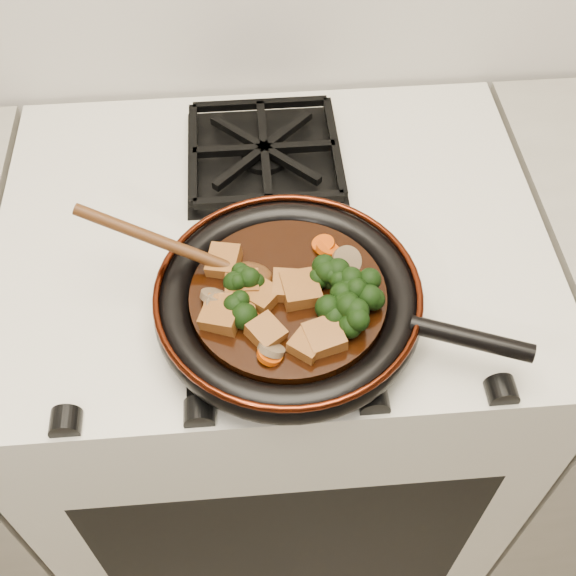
{
  "coord_description": "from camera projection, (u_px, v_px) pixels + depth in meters",
  "views": [
    {
      "loc": [
        -0.03,
        1.02,
        1.64
      ],
      "look_at": [
        0.01,
        1.53,
        0.97
      ],
      "focal_mm": 45.0,
      "sensor_mm": 36.0,
      "label": 1
    }
  ],
  "objects": [
    {
      "name": "carrot_coin_1",
      "position": [
        356.0,
        282.0,
        0.86
      ],
      "size": [
        0.03,
        0.03,
        0.02
      ],
      "primitive_type": "cylinder",
      "rotation": [
        -0.14,
        -0.32,
        0.0
      ],
      "color": "#C14005",
      "rests_on": "braising_sauce"
    },
    {
      "name": "tofu_cube_4",
      "position": [
        262.0,
        297.0,
        0.84
      ],
      "size": [
        0.05,
        0.05,
        0.02
      ],
      "primitive_type": "cube",
      "rotation": [
        -0.01,
        0.06,
        0.88
      ],
      "color": "brown",
      "rests_on": "braising_sauce"
    },
    {
      "name": "burner_grate_back",
      "position": [
        264.0,
        153.0,
        1.07
      ],
      "size": [
        0.23,
        0.23,
        0.03
      ],
      "primitive_type": null,
      "color": "black",
      "rests_on": "stove"
    },
    {
      "name": "broccoli_floret_0",
      "position": [
        245.0,
        280.0,
        0.85
      ],
      "size": [
        0.07,
        0.08,
        0.07
      ],
      "primitive_type": null,
      "rotation": [
        0.24,
        -0.11,
        0.22
      ],
      "color": "black",
      "rests_on": "braising_sauce"
    },
    {
      "name": "broccoli_floret_1",
      "position": [
        328.0,
        280.0,
        0.85
      ],
      "size": [
        0.09,
        0.08,
        0.07
      ],
      "primitive_type": null,
      "rotation": [
        -0.2,
        -0.11,
        1.18
      ],
      "color": "black",
      "rests_on": "braising_sauce"
    },
    {
      "name": "carrot_coin_3",
      "position": [
        328.0,
        250.0,
        0.89
      ],
      "size": [
        0.03,
        0.03,
        0.02
      ],
      "primitive_type": "cylinder",
      "rotation": [
        -0.25,
        0.3,
        0.0
      ],
      "color": "#C14005",
      "rests_on": "braising_sauce"
    },
    {
      "name": "broccoli_floret_5",
      "position": [
        354.0,
        317.0,
        0.82
      ],
      "size": [
        0.09,
        0.09,
        0.06
      ],
      "primitive_type": null,
      "rotation": [
        -0.04,
        0.1,
        0.63
      ],
      "color": "black",
      "rests_on": "braising_sauce"
    },
    {
      "name": "carrot_coin_5",
      "position": [
        323.0,
        244.0,
        0.9
      ],
      "size": [
        0.03,
        0.03,
        0.01
      ],
      "primitive_type": "cylinder",
      "rotation": [
        0.0,
        -0.21,
        0.0
      ],
      "color": "#C14005",
      "rests_on": "braising_sauce"
    },
    {
      "name": "mushroom_slice_0",
      "position": [
        347.0,
        261.0,
        0.88
      ],
      "size": [
        0.05,
        0.05,
        0.03
      ],
      "primitive_type": "cylinder",
      "rotation": [
        0.6,
        0.0,
        0.48
      ],
      "color": "brown",
      "rests_on": "braising_sauce"
    },
    {
      "name": "broccoli_floret_6",
      "position": [
        243.0,
        309.0,
        0.83
      ],
      "size": [
        0.07,
        0.07,
        0.07
      ],
      "primitive_type": null,
      "rotation": [
        0.22,
        -0.11,
        0.07
      ],
      "color": "black",
      "rests_on": "braising_sauce"
    },
    {
      "name": "braising_sauce",
      "position": [
        288.0,
        299.0,
        0.86
      ],
      "size": [
        0.24,
        0.24,
        0.02
      ],
      "primitive_type": "cylinder",
      "color": "black",
      "rests_on": "skillet"
    },
    {
      "name": "tofu_cube_8",
      "position": [
        222.0,
        316.0,
        0.83
      ],
      "size": [
        0.06,
        0.05,
        0.03
      ],
      "primitive_type": "cube",
      "rotation": [
        -0.03,
        0.12,
        2.78
      ],
      "color": "brown",
      "rests_on": "braising_sauce"
    },
    {
      "name": "carrot_coin_0",
      "position": [
        346.0,
        307.0,
        0.84
      ],
      "size": [
        0.03,
        0.03,
        0.02
      ],
      "primitive_type": "cylinder",
      "rotation": [
        0.02,
        -0.31,
        0.0
      ],
      "color": "#C14005",
      "rests_on": "braising_sauce"
    },
    {
      "name": "tofu_cube_3",
      "position": [
        266.0,
        333.0,
        0.81
      ],
      "size": [
        0.05,
        0.05,
        0.03
      ],
      "primitive_type": "cube",
      "rotation": [
        0.05,
        -0.12,
        2.2
      ],
      "color": "brown",
      "rests_on": "braising_sauce"
    },
    {
      "name": "mushroom_slice_2",
      "position": [
        271.0,
        349.0,
        0.8
      ],
      "size": [
        0.04,
        0.04,
        0.03
      ],
      "primitive_type": "cylinder",
      "rotation": [
        0.67,
        0.0,
        2.5
      ],
      "color": "brown",
      "rests_on": "braising_sauce"
    },
    {
      "name": "broccoli_floret_4",
      "position": [
        362.0,
        292.0,
        0.84
      ],
      "size": [
        0.07,
        0.07,
        0.08
      ],
      "primitive_type": null,
      "rotation": [
        0.18,
        -0.22,
        1.6
      ],
      "color": "black",
      "rests_on": "braising_sauce"
    },
    {
      "name": "carrot_coin_4",
      "position": [
        270.0,
        354.0,
        0.8
      ],
      "size": [
        0.03,
        0.03,
        0.02
      ],
      "primitive_type": "cylinder",
      "rotation": [
        -0.09,
        0.33,
        0.0
      ],
      "color": "#C14005",
      "rests_on": "braising_sauce"
    },
    {
      "name": "carrot_coin_2",
      "position": [
        256.0,
        305.0,
        0.84
      ],
      "size": [
        0.03,
        0.03,
        0.02
      ],
      "primitive_type": "cylinder",
      "rotation": [
        0.28,
        0.21,
        0.0
      ],
      "color": "#C14005",
      "rests_on": "braising_sauce"
    },
    {
      "name": "tofu_cube_1",
      "position": [
        224.0,
        262.0,
        0.87
      ],
      "size": [
        0.05,
        0.05,
        0.03
      ],
      "primitive_type": "cube",
      "rotation": [
        -0.07,
        -0.1,
        1.32
      ],
      "color": "brown",
      "rests_on": "braising_sauce"
    },
    {
      "name": "mushroom_slice_1",
      "position": [
        218.0,
        306.0,
        0.84
      ],
      "size": [
        0.04,
        0.05,
        0.03
      ],
      "primitive_type": "cylinder",
      "rotation": [
        0.73,
        0.0,
        1.02
      ],
      "color": "brown",
      "rests_on": "braising_sauce"
    },
    {
      "name": "tofu_cube_2",
      "position": [
        289.0,
        287.0,
        0.85
      ],
      "size": [
        0.04,
        0.04,
        0.03
      ],
      "primitive_type": "cube",
      "rotation": [
        -0.07,
        -0.04,
        3.02
      ],
      "color": "brown",
      "rests_on": "braising_sauce"
    },
    {
      "name": "broccoli_floret_2",
      "position": [
        350.0,
        291.0,
        0.84
      ],
      "size": [
        0.06,
        0.06,
        0.06
      ],
      "primitive_type": null,
      "rotation": [
        -0.08,
        0.01,
        3.13
      ],
      "color": "black",
      "rests_on": "braising_sauce"
    },
    {
      "name": "wooden_spoon",
      "position": [
        203.0,
        257.0,
        0.86
      ],
      "size": [
        0.14,
        0.07,
        0.22
      ],
      "rotation": [
        0.0,
        0.0,
        2.82
      ],
      "color": "#4A270F",
      "rests_on": "braising_sauce"
    },
    {
      "name": "tofu_cube_0",
      "position": [
        324.0,
        337.0,
        0.81
      ],
      "size": [
        0.05,
        0.05,
        0.03
      ],
      "primitive_type": "cube",
      "rotation": [
        0.03,
        -0.08,
        0.26
      ],
      "color": "brown",
      "rests_on": "braising_sauce"
    },
    {
      "name": "mushroom_slice_3",
      "position": [
        216.0,
        297.0,
        0.84
      ],
      "size": [
        0.05,
        0.05,
        0.03
      ],
      "primitive_type": "cylinder",
      "rotation": [
        0.63,
        0.0,
        2.65
      ],
      "color": "brown",
      "rests_on": "braising_sauce"
    },
    {
      "name": "stove",
      "position": [
        275.0,
        390.0,
        1.35
      ],
      "size": [
        0.76,
        0.6,
        0.9
      ],
      "primitive_type": "cube",
      "color": "silver",
      "rests_on": "ground"
    },
    {
      "name": "tofu_cube_9",
      "position": [
        243.0,
        286.0,
        0.85
      ],
      "size": [
        0.04,
        0.04,
        0.03
      ],
      "primitive_type": "cube",
      "rotation": [
        0.06,
        0.06,
        3.11
      ],
      "color": "brown",
      "rests_on": "braising_sauce"
    },
    {
      "name": "skillet",
      "position": [
        290.0,
        302.0,
        0.87
      ],
      "size": [
        0.43,
        0.32,
        0.05
      ],
      "rotation": [
        0.0,
        0.0,
        -0.38
      ],
      "color": "black",
      "rests_on": "burner_grate_front"
    },
    {
      "name": "burner_grate_front",
      "position": [
        278.0,
        304.0,
        0.9
      ],
      "size": [
        0.23,
        0.23,
        0.03
      ],
      "primitive_type": null,
      "color": "black",
      "rests_on": "stove"
    },
    {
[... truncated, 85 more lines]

